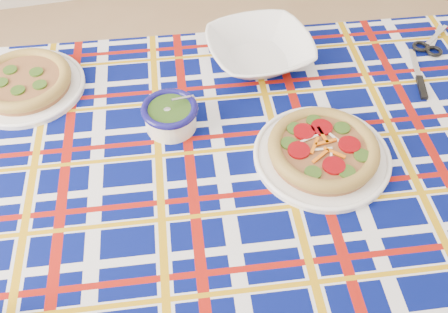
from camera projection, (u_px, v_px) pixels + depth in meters
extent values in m
plane|color=#9A764F|center=(188.00, 267.00, 1.93)|extent=(4.00, 4.00, 0.00)
cube|color=brown|center=(251.00, 169.00, 1.24)|extent=(1.82, 1.25, 0.04)
cylinder|color=brown|center=(8.00, 160.00, 1.78)|extent=(0.06, 0.06, 0.76)
cylinder|color=brown|center=(431.00, 121.00, 1.91)|extent=(0.06, 0.06, 0.76)
imported|color=white|center=(260.00, 50.00, 1.45)|extent=(0.32, 0.32, 0.07)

